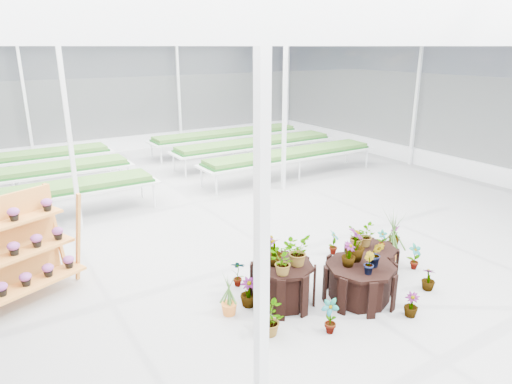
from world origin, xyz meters
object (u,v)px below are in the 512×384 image
plinth_tall (283,284)px  plinth_low (371,258)px  plinth_mid (360,282)px  shelf_rack (25,249)px

plinth_tall → plinth_low: (2.20, 0.10, -0.14)m
plinth_low → plinth_tall: bearing=-177.4°
plinth_tall → plinth_low: 2.21m
plinth_mid → shelf_rack: size_ratio=0.68×
plinth_mid → shelf_rack: 5.78m
plinth_tall → shelf_rack: shelf_rack is taller
plinth_low → plinth_mid: bearing=-145.0°
plinth_low → shelf_rack: size_ratio=0.56×
plinth_mid → plinth_low: size_ratio=1.22×
plinth_tall → plinth_mid: 1.34m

